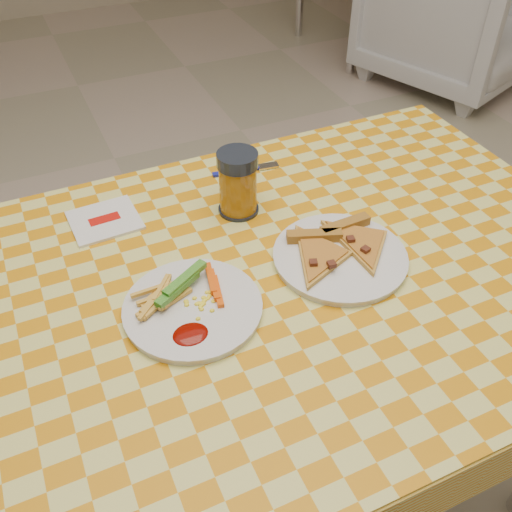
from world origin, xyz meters
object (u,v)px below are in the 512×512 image
at_px(plate_left, 193,309).
at_px(table, 281,300).
at_px(plate_right, 340,258).
at_px(drink_glass, 238,184).
at_px(bg_chair, 462,4).

bearing_deg(plate_left, table, 7.75).
bearing_deg(plate_left, plate_right, 1.93).
bearing_deg(table, drink_glass, 89.67).
height_order(plate_left, plate_right, same).
bearing_deg(table, bg_chair, 42.18).
height_order(plate_right, bg_chair, bg_chair).
distance_m(plate_left, bg_chair, 2.91).
distance_m(table, drink_glass, 0.25).
height_order(drink_glass, bg_chair, drink_glass).
distance_m(plate_left, plate_right, 0.29).
distance_m(table, plate_left, 0.20).
bearing_deg(table, plate_left, -172.25).
xyz_separation_m(plate_left, bg_chair, (2.21, 1.86, -0.33)).
bearing_deg(drink_glass, plate_left, -128.29).
height_order(table, plate_right, plate_right).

